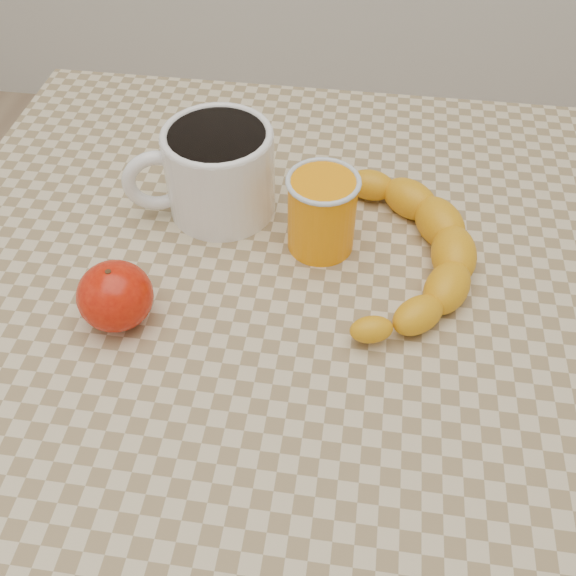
# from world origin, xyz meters

# --- Properties ---
(ground) EXTENTS (3.00, 3.00, 0.00)m
(ground) POSITION_xyz_m (0.00, 0.00, 0.00)
(ground) COLOR tan
(ground) RESTS_ON ground
(table) EXTENTS (0.80, 0.80, 0.75)m
(table) POSITION_xyz_m (0.00, 0.00, 0.66)
(table) COLOR #CAB78F
(table) RESTS_ON ground
(coffee_mug) EXTENTS (0.18, 0.15, 0.10)m
(coffee_mug) POSITION_xyz_m (-0.10, 0.13, 0.80)
(coffee_mug) COLOR white
(coffee_mug) RESTS_ON table
(orange_juice_glass) EXTENTS (0.08, 0.08, 0.09)m
(orange_juice_glass) POSITION_xyz_m (0.02, 0.09, 0.80)
(orange_juice_glass) COLOR orange
(orange_juice_glass) RESTS_ON table
(apple) EXTENTS (0.09, 0.09, 0.07)m
(apple) POSITION_xyz_m (-0.16, -0.04, 0.78)
(apple) COLOR #A80F05
(apple) RESTS_ON table
(banana) EXTENTS (0.26, 0.33, 0.05)m
(banana) POSITION_xyz_m (0.10, 0.07, 0.77)
(banana) COLOR #F7AD16
(banana) RESTS_ON table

